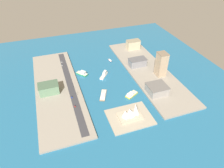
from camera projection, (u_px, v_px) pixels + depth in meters
ground_plane at (105, 79)px, 357.04m from camera, size 440.00×440.00×0.00m
quay_west at (147, 70)px, 377.90m from camera, size 70.00×240.00×2.92m
quay_east at (57, 88)px, 334.43m from camera, size 70.00×240.00×2.92m
peninsula_point at (130, 117)px, 282.03m from camera, size 60.14×47.91×2.00m
road_strip at (70, 85)px, 339.13m from camera, size 10.36×228.00×0.15m
ferry_green_doubledeck at (82, 73)px, 367.91m from camera, size 20.75×22.41×7.38m
ferry_yellow_fast at (131, 94)px, 320.21m from camera, size 23.17×18.17×5.88m
patrol_launch_navy at (110, 60)px, 408.05m from camera, size 5.14×13.12×3.21m
ferry_white_commuter at (104, 75)px, 364.01m from camera, size 20.13×23.08×7.73m
barge_flat_brown at (103, 95)px, 320.36m from camera, size 18.86×28.98×3.11m
warehouse_low_gray at (137, 62)px, 384.28m from camera, size 32.85×18.53×14.72m
terminal_long_green at (49, 88)px, 318.25m from camera, size 31.04×20.71×16.11m
office_block_beige at (133, 45)px, 438.72m from camera, size 28.82×16.30×20.17m
carpark_squat_concrete at (157, 89)px, 318.57m from camera, size 30.46×28.09×14.04m
apartment_midrise_tan at (161, 64)px, 350.81m from camera, size 15.80×18.34×43.11m
sedan_silver at (62, 65)px, 389.01m from camera, size 1.93×4.54×1.58m
hatchback_blue at (72, 97)px, 312.77m from camera, size 1.94×4.63×1.62m
pickup_red at (75, 106)px, 296.44m from camera, size 1.82×4.46×1.56m
van_white at (62, 62)px, 398.50m from camera, size 1.95×4.27×1.44m
traffic_light_waterfront at (77, 93)px, 315.33m from camera, size 0.36×0.36×6.50m
opera_landmark at (130, 113)px, 277.28m from camera, size 32.58×21.94×21.93m
park_tree_cluster at (145, 61)px, 390.34m from camera, size 11.25×21.56×9.07m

